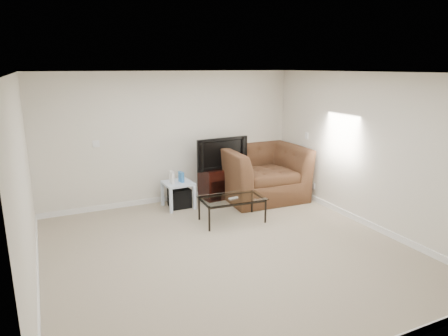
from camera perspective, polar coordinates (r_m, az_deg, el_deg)
name	(u,v)px	position (r m, az deg, el deg)	size (l,w,h in m)	color
floor	(228,251)	(5.87, 0.55, -11.72)	(5.00, 5.00, 0.00)	tan
ceiling	(228,73)	(5.28, 0.61, 13.47)	(5.00, 5.00, 0.00)	white
wall_back	(172,138)	(7.72, -7.48, 4.29)	(5.00, 0.02, 2.50)	silver
wall_left	(25,190)	(4.94, -26.59, -2.82)	(0.02, 5.00, 2.50)	silver
wall_right	(367,151)	(6.88, 19.73, 2.33)	(0.02, 5.00, 2.50)	silver
plate_back	(96,144)	(7.42, -17.82, 3.31)	(0.12, 0.02, 0.12)	white
plate_right_switch	(307,136)	(8.06, 11.72, 4.53)	(0.02, 0.09, 0.13)	white
plate_right_outlet	(313,186)	(8.04, 12.65, -2.50)	(0.02, 0.08, 0.12)	white
tv_stand	(219,182)	(8.05, -0.67, -2.07)	(0.74, 0.51, 0.61)	black
dvd_player	(220,173)	(7.96, -0.53, -0.73)	(0.42, 0.29, 0.06)	black
television	(220,153)	(7.87, -0.58, 2.22)	(1.01, 0.20, 0.63)	black
side_table	(178,195)	(7.53, -6.55, -3.81)	(0.51, 0.51, 0.49)	silver
subwoofer	(179,198)	(7.59, -6.38, -4.25)	(0.36, 0.36, 0.36)	black
game_console	(172,177)	(7.37, -7.46, -1.34)	(0.05, 0.16, 0.23)	white
game_case	(181,177)	(7.44, -6.13, -1.28)	(0.05, 0.14, 0.19)	#337FCC
recliner	(262,164)	(7.96, 5.39, 0.59)	(1.60, 1.04, 1.40)	#4A391E
coffee_table	(232,209)	(6.84, 1.15, -5.94)	(1.08, 0.61, 0.42)	black
remote	(233,198)	(6.72, 1.33, -4.30)	(0.17, 0.05, 0.02)	#B2B2B7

